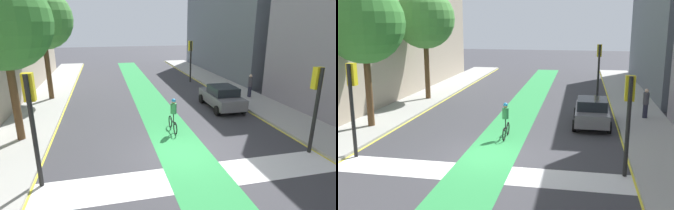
% 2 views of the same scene
% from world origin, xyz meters
% --- Properties ---
extents(ground_plane, '(120.00, 120.00, 0.00)m').
position_xyz_m(ground_plane, '(0.00, 0.00, 0.00)').
color(ground_plane, '#38383D').
extents(bike_lane_paint, '(2.40, 60.00, 0.01)m').
position_xyz_m(bike_lane_paint, '(0.07, 0.00, 0.00)').
color(bike_lane_paint, '#2D8C47').
rests_on(bike_lane_paint, ground_plane).
extents(crosswalk_band, '(12.00, 1.80, 0.01)m').
position_xyz_m(crosswalk_band, '(0.00, -2.00, 0.00)').
color(crosswalk_band, silver).
rests_on(crosswalk_band, ground_plane).
extents(curb_stripe_left, '(0.16, 60.00, 0.01)m').
position_xyz_m(curb_stripe_left, '(-6.00, 0.00, 0.01)').
color(curb_stripe_left, yellow).
rests_on(curb_stripe_left, ground_plane).
extents(sidewalk_right, '(3.00, 60.00, 0.15)m').
position_xyz_m(sidewalk_right, '(7.50, 0.00, 0.07)').
color(sidewalk_right, '#9E9E99').
rests_on(sidewalk_right, ground_plane).
extents(curb_stripe_right, '(0.16, 60.00, 0.01)m').
position_xyz_m(curb_stripe_right, '(6.00, 0.00, 0.01)').
color(curb_stripe_right, yellow).
rests_on(curb_stripe_right, ground_plane).
extents(traffic_signal_near_right, '(0.35, 0.52, 3.86)m').
position_xyz_m(traffic_signal_near_right, '(5.65, -1.09, 2.72)').
color(traffic_signal_near_right, black).
rests_on(traffic_signal_near_right, ground_plane).
extents(traffic_signal_near_left, '(0.35, 0.52, 4.08)m').
position_xyz_m(traffic_signal_near_left, '(-5.66, -1.11, 2.87)').
color(traffic_signal_near_left, black).
rests_on(traffic_signal_near_left, ground_plane).
extents(traffic_signal_far_right, '(0.35, 0.52, 3.99)m').
position_xyz_m(traffic_signal_far_right, '(5.18, 15.02, 2.81)').
color(traffic_signal_far_right, black).
rests_on(traffic_signal_far_right, ground_plane).
extents(car_grey_right_far, '(2.05, 4.22, 1.57)m').
position_xyz_m(car_grey_right_far, '(4.54, 5.96, 0.80)').
color(car_grey_right_far, slate).
rests_on(car_grey_right_far, ground_plane).
extents(cyclist_in_lane, '(0.32, 1.73, 1.86)m').
position_xyz_m(cyclist_in_lane, '(0.25, 2.65, 0.97)').
color(cyclist_in_lane, black).
rests_on(cyclist_in_lane, ground_plane).
extents(pedestrian_sidewalk_right_a, '(0.34, 0.34, 1.75)m').
position_xyz_m(pedestrian_sidewalk_right_a, '(7.68, 7.75, 1.05)').
color(pedestrian_sidewalk_right_a, '#262638').
rests_on(pedestrian_sidewalk_right_a, sidewalk_right).
extents(street_tree_near, '(4.29, 4.29, 7.70)m').
position_xyz_m(street_tree_near, '(-7.39, 3.10, 5.68)').
color(street_tree_near, brown).
rests_on(street_tree_near, sidewalk_left).
extents(street_tree_far, '(4.26, 4.26, 7.90)m').
position_xyz_m(street_tree_far, '(-7.20, 10.81, 5.89)').
color(street_tree_far, brown).
rests_on(street_tree_far, sidewalk_left).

